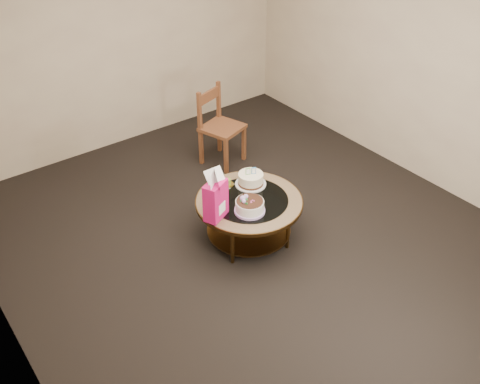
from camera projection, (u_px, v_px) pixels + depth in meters
ground at (249, 237)px, 5.29m from camera, size 5.00×5.00×0.00m
room_walls at (250, 93)px, 4.40m from camera, size 4.52×5.02×2.61m
coffee_table at (249, 206)px, 5.07m from camera, size 1.02×1.02×0.46m
decorated_cake at (249, 207)px, 4.84m from camera, size 0.28×0.28×0.17m
cream_cake at (251, 179)px, 5.19m from camera, size 0.30×0.30×0.19m
gift_bag at (216, 195)px, 4.68m from camera, size 0.27×0.24×0.47m
pillar_candle at (228, 183)px, 5.20m from camera, size 0.12×0.12×0.08m
dining_chair at (220, 126)px, 6.20m from camera, size 0.53×0.53×0.92m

